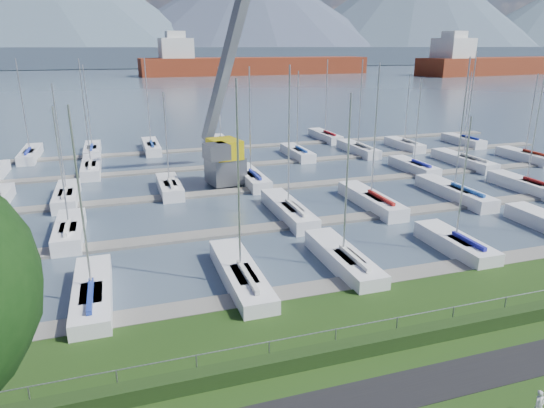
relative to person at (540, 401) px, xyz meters
name	(u,v)px	position (x,y,z in m)	size (l,w,h in m)	color
path	(392,393)	(-4.44, 2.61, -0.56)	(160.00, 2.00, 0.04)	black
water	(128,72)	(-4.44, 265.61, -0.97)	(800.00, 540.00, 0.20)	#465566
hedge	(360,347)	(-4.44, 5.21, -0.22)	(80.00, 0.70, 0.70)	#1D3212
fence	(357,325)	(-4.44, 5.61, 0.63)	(0.04, 0.04, 80.00)	gray
foothill	(123,57)	(-4.44, 335.61, 5.43)	(900.00, 80.00, 12.00)	#414E60
mountains	(126,0)	(2.91, 410.23, 46.11)	(1190.00, 360.00, 115.00)	#414A60
docks	(226,192)	(-4.44, 31.61, -0.79)	(90.00, 41.60, 0.25)	gray
person	(540,401)	(0.00, 0.00, 0.00)	(0.41, 0.27, 1.14)	silver
crane	(226,126)	(-3.34, 35.70, 4.76)	(6.60, 13.19, 22.35)	slate
cargo_ship_mid	(248,66)	(48.95, 219.97, 2.89)	(109.54, 21.50, 21.50)	maroon
cargo_ship_east	(493,66)	(159.99, 184.78, 3.08)	(90.53, 30.46, 21.50)	maroon
sailboat_fleet	(195,131)	(-6.74, 33.29, 4.76)	(76.40, 49.40, 13.09)	#203BA0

